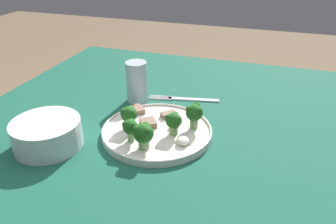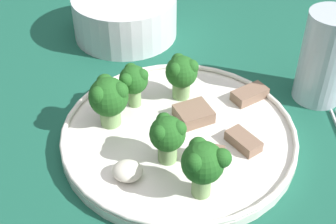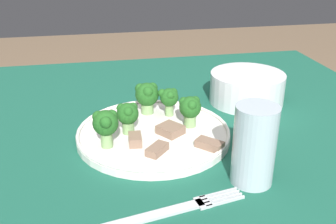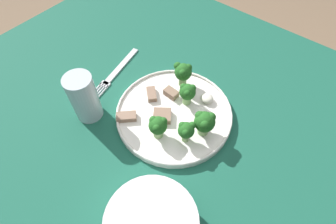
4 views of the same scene
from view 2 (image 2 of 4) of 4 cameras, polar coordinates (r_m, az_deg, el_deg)
name	(u,v)px [view 2 (image 2 of 4)]	position (r m, az deg, el deg)	size (l,w,h in m)	color
table	(222,188)	(0.63, 6.61, -9.24)	(1.06, 0.98, 0.72)	#195642
dinner_plate	(179,135)	(0.53, 1.32, -2.79)	(0.27, 0.27, 0.02)	white
cream_bowl	(125,17)	(0.72, -5.25, 11.50)	(0.15, 0.15, 0.06)	silver
drinking_glass	(324,62)	(0.60, 18.47, 5.78)	(0.06, 0.06, 0.12)	#B2C1CC
broccoli_floret_near_rim_left	(182,73)	(0.56, 1.66, 4.80)	(0.04, 0.04, 0.06)	#7FA866
broccoli_floret_center_left	(203,163)	(0.44, 4.26, -6.26)	(0.04, 0.04, 0.06)	#7FA866
broccoli_floret_back_left	(109,97)	(0.52, -7.26, 1.79)	(0.05, 0.04, 0.06)	#7FA866
broccoli_floret_front_left	(134,80)	(0.55, -4.22, 3.87)	(0.04, 0.03, 0.05)	#7FA866
broccoli_floret_center_back	(167,135)	(0.47, -0.06, -2.79)	(0.04, 0.04, 0.06)	#7FA866
meat_slice_front_slice	(243,141)	(0.52, 9.18, -3.53)	(0.04, 0.04, 0.01)	#846651
meat_slice_middle_slice	(194,111)	(0.55, 3.21, 0.10)	(0.05, 0.05, 0.01)	#846651
meat_slice_rear_slice	(207,155)	(0.49, 4.84, -5.22)	(0.03, 0.02, 0.02)	#846651
meat_slice_edge_slice	(250,94)	(0.58, 9.92, 2.14)	(0.05, 0.05, 0.01)	#846651
sauce_dollop	(127,171)	(0.48, -4.96, -7.17)	(0.03, 0.03, 0.02)	silver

